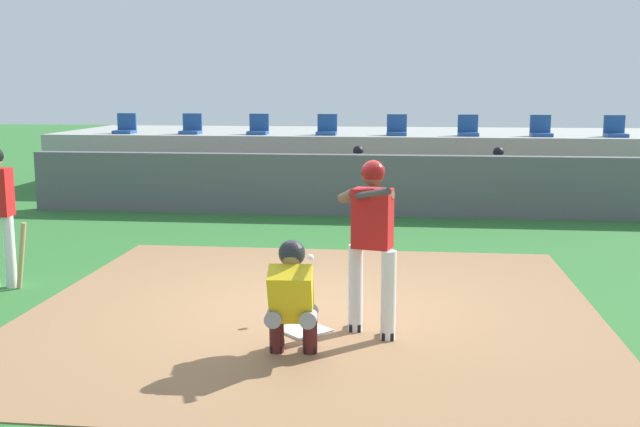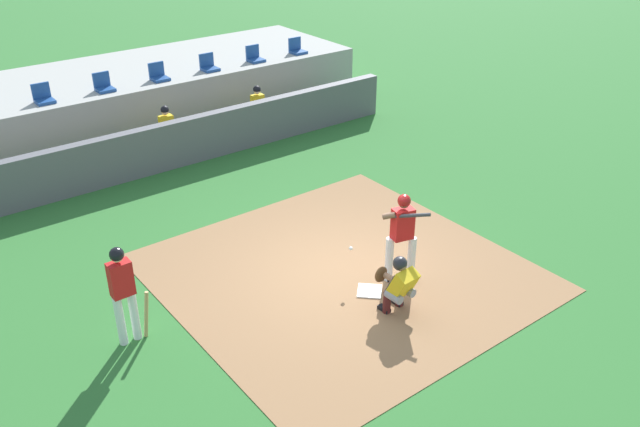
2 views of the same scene
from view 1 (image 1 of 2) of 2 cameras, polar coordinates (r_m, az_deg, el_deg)
ground_plane at (r=8.73m, az=-0.52°, el=-7.25°), size 80.00×80.00×0.00m
dirt_infield at (r=8.73m, az=-0.52°, el=-7.21°), size 6.40×6.40×0.01m
home_plate at (r=7.96m, az=-1.22°, el=-8.74°), size 0.62×0.62×0.02m
batter_at_plate at (r=7.61m, az=3.88°, el=-1.73°), size 0.62×0.83×1.80m
catcher_crouched at (r=7.10m, az=-2.16°, el=-6.09°), size 0.50×1.67×1.13m
dugout_wall at (r=14.95m, az=2.48°, el=2.16°), size 13.00×0.30×1.20m
dugout_bench at (r=15.99m, az=2.72°, el=1.28°), size 11.80×0.44×0.45m
dugout_player_0 at (r=15.78m, az=2.84°, el=2.81°), size 0.49×0.70×1.30m
dugout_player_1 at (r=15.86m, az=13.24°, el=2.61°), size 0.49×0.70×1.30m
stands_platform at (r=19.31m, az=3.38°, el=4.12°), size 15.00×4.40×1.40m
stadium_seat_0 at (r=18.93m, az=-14.42°, el=6.26°), size 0.46×0.46×0.48m
stadium_seat_1 at (r=18.41m, az=-9.66°, el=6.34°), size 0.46×0.46×0.48m
stadium_seat_2 at (r=18.03m, az=-4.66°, el=6.38°), size 0.46×0.46×0.48m
stadium_seat_3 at (r=17.79m, az=0.52°, el=6.37°), size 0.46×0.46×0.48m
stadium_seat_4 at (r=17.70m, az=5.79°, el=6.30°), size 0.46×0.46×0.48m
stadium_seat_5 at (r=17.76m, az=11.07°, el=6.19°), size 0.46×0.46×0.48m
stadium_seat_6 at (r=17.96m, az=16.27°, el=6.02°), size 0.46×0.46×0.48m
stadium_seat_7 at (r=18.31m, az=21.31°, el=5.81°), size 0.46×0.46×0.48m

